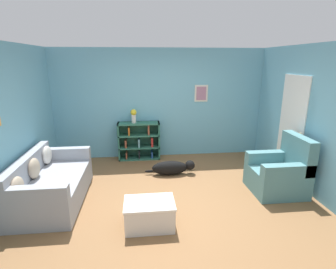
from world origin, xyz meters
TOP-DOWN VIEW (x-y plane):
  - ground_plane at (0.00, 0.00)m, footprint 14.00×14.00m
  - wall_back at (0.00, 2.25)m, footprint 5.60×0.13m
  - wall_left at (-2.55, -0.00)m, footprint 0.13×5.00m
  - wall_right at (2.55, 0.02)m, footprint 0.16×5.00m
  - couch at (-2.02, 0.17)m, footprint 0.95×1.81m
  - bookshelf at (-0.52, 2.04)m, footprint 0.99×0.32m
  - recliner_chair at (2.00, 0.08)m, footprint 0.89×0.84m
  - coffee_table at (-0.39, -0.73)m, footprint 0.71×0.49m
  - dog at (0.16, 1.01)m, footprint 1.05×0.26m
  - vase at (-0.63, 2.02)m, footprint 0.14×0.14m

SIDE VIEW (x-z plane):
  - ground_plane at x=0.00m, z-range 0.00..0.00m
  - dog at x=0.16m, z-range 0.00..0.30m
  - coffee_table at x=-0.39m, z-range 0.01..0.40m
  - couch at x=-2.02m, z-range -0.10..0.71m
  - recliner_chair at x=2.00m, z-range -0.16..0.89m
  - bookshelf at x=-0.52m, z-range -0.01..0.90m
  - vase at x=-0.63m, z-range 0.92..1.24m
  - wall_right at x=2.55m, z-range -0.01..2.59m
  - wall_back at x=0.00m, z-range 0.00..2.60m
  - wall_left at x=-2.55m, z-range 0.00..2.60m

